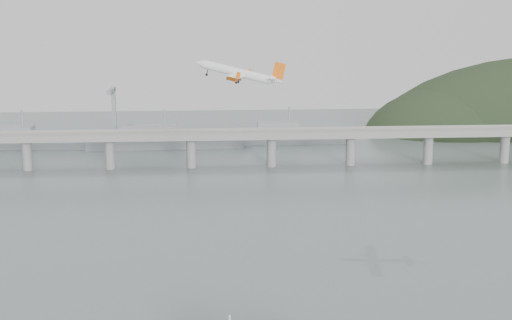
{
  "coord_description": "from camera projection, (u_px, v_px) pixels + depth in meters",
  "views": [
    {
      "loc": [
        -19.22,
        -216.87,
        95.7
      ],
      "look_at": [
        0.0,
        55.0,
        36.0
      ],
      "focal_mm": 48.0,
      "sensor_mm": 36.0,
      "label": 1
    }
  ],
  "objects": [
    {
      "name": "distant_fleet",
      "position": [
        14.0,
        141.0,
        479.38
      ],
      "size": [
        453.0,
        60.9,
        40.0
      ],
      "color": "gray",
      "rests_on": "ground"
    },
    {
      "name": "ground",
      "position": [
        267.0,
        297.0,
        233.12
      ],
      "size": [
        900.0,
        900.0,
        0.0
      ],
      "primitive_type": "plane",
      "color": "#566463",
      "rests_on": "ground"
    },
    {
      "name": "airliner",
      "position": [
        239.0,
        73.0,
        277.96
      ],
      "size": [
        37.74,
        34.49,
        11.26
      ],
      "rotation": [
        0.05,
        -0.22,
        2.94
      ],
      "color": "white",
      "rests_on": "ground"
    },
    {
      "name": "bridge",
      "position": [
        238.0,
        139.0,
        424.14
      ],
      "size": [
        800.0,
        22.0,
        23.9
      ],
      "color": "gray",
      "rests_on": "ground"
    }
  ]
}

